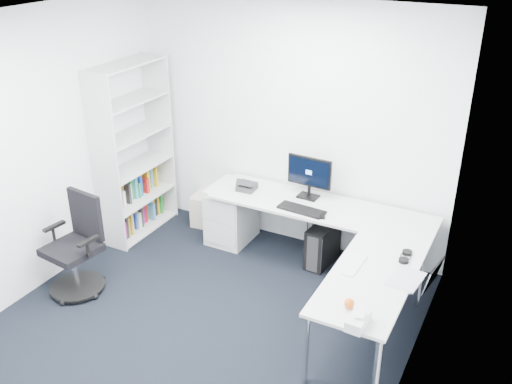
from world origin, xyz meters
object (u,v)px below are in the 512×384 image
at_px(task_chair, 71,247).
at_px(monitor, 309,177).
at_px(l_desk, 307,249).
at_px(laptop, 408,267).
at_px(bookshelf, 133,151).

distance_m(task_chair, monitor, 2.49).
height_order(l_desk, task_chair, task_chair).
bearing_deg(laptop, task_chair, -160.41).
bearing_deg(l_desk, monitor, 112.94).
bearing_deg(bookshelf, monitor, 11.67).
relative_size(l_desk, task_chair, 2.35).
bearing_deg(task_chair, l_desk, 40.10).
bearing_deg(task_chair, laptop, 19.35).
xyz_separation_m(l_desk, task_chair, (-1.95, -1.26, 0.16)).
xyz_separation_m(l_desk, bookshelf, (-2.17, 0.05, 0.66)).
height_order(l_desk, monitor, monitor).
height_order(bookshelf, laptop, bookshelf).
distance_m(monitor, laptop, 1.69).
distance_m(l_desk, task_chair, 2.32).
relative_size(bookshelf, task_chair, 2.00).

